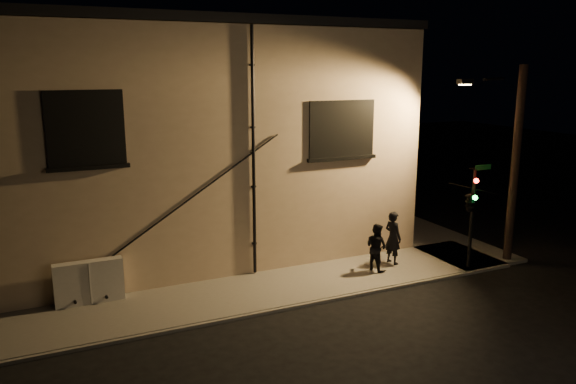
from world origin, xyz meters
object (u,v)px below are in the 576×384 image
utility_cabinet (89,282)px  streetlamp_pole (512,161)px  pedestrian_b (376,247)px  traffic_signal (471,201)px  pedestrian_a (393,238)px

utility_cabinet → streetlamp_pole: size_ratio=0.28×
pedestrian_b → utility_cabinet: bearing=65.9°
pedestrian_b → streetlamp_pole: bearing=-117.4°
utility_cabinet → traffic_signal: traffic_signal is taller
utility_cabinet → pedestrian_b: (9.47, -1.26, 0.18)m
utility_cabinet → pedestrian_a: bearing=-5.1°
pedestrian_a → streetlamp_pole: 5.13m
pedestrian_a → traffic_signal: 3.01m
pedestrian_a → utility_cabinet: bearing=72.2°
utility_cabinet → streetlamp_pole: streetlamp_pole is taller
streetlamp_pole → pedestrian_b: bearing=169.1°
pedestrian_a → traffic_signal: (2.06, -1.59, 1.52)m
pedestrian_a → traffic_signal: size_ratio=0.53×
utility_cabinet → streetlamp_pole: 15.03m
traffic_signal → streetlamp_pole: streetlamp_pole is taller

